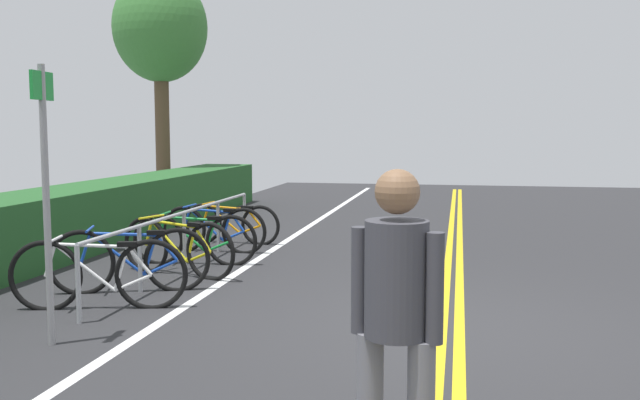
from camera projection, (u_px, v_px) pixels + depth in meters
ground_plane at (451, 331)px, 6.60m from camera, size 34.44×11.65×0.05m
centre_line_yellow_inner at (459, 329)px, 6.58m from camera, size 31.00×0.10×0.00m
centre_line_yellow_outer at (442, 328)px, 6.61m from camera, size 31.00×0.10×0.00m
bike_lane_stripe_white at (174, 314)px, 7.13m from camera, size 31.00×0.12×0.00m
bike_rack at (184, 226)px, 9.33m from camera, size 5.38×0.05×0.79m
bicycle_0 at (99, 274)px, 7.29m from camera, size 0.60×1.80×0.78m
bicycle_1 at (130, 260)px, 8.05m from camera, size 0.70×1.75×0.78m
bicycle_2 at (177, 247)px, 8.97m from camera, size 0.66×1.74×0.77m
bicycle_3 at (195, 239)px, 9.71m from camera, size 0.46×1.76×0.75m
bicycle_4 at (214, 229)px, 10.70m from camera, size 0.46×1.69×0.74m
bicycle_5 at (232, 224)px, 11.52m from camera, size 0.46×1.68×0.69m
pedestrian at (396, 311)px, 3.52m from camera, size 0.32×0.47×1.68m
sign_post_near at (45, 180)px, 5.97m from camera, size 0.36×0.07×2.41m
hedge_backdrop at (86, 216)px, 11.25m from camera, size 14.33×1.22×0.96m
tree_mid at (160, 31)px, 16.90m from camera, size 2.26×2.26×5.60m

